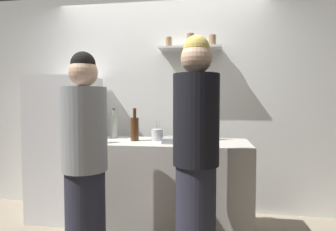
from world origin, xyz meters
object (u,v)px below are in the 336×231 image
at_px(utensil_holder, 157,135).
at_px(wine_bottle_pale_glass, 114,127).
at_px(wine_bottle_dark_glass, 194,128).
at_px(person_blonde, 196,158).
at_px(baking_pan, 181,140).
at_px(wine_bottle_amber_glass, 135,128).
at_px(water_bottle_plastic, 98,132).
at_px(wine_bottle_green_glass, 209,128).
at_px(refrigerator, 66,147).
at_px(person_grey_hoodie, 85,165).

distance_m(utensil_holder, wine_bottle_pale_glass, 0.50).
xyz_separation_m(wine_bottle_dark_glass, person_blonde, (0.06, -0.84, -0.14)).
distance_m(baking_pan, utensil_holder, 0.27).
height_order(wine_bottle_amber_glass, water_bottle_plastic, wine_bottle_amber_glass).
height_order(wine_bottle_green_glass, wine_bottle_dark_glass, wine_bottle_green_glass).
bearing_deg(baking_pan, water_bottle_plastic, -170.65).
height_order(refrigerator, wine_bottle_dark_glass, refrigerator).
height_order(baking_pan, wine_bottle_amber_glass, wine_bottle_amber_glass).
bearing_deg(water_bottle_plastic, wine_bottle_pale_glass, 85.68).
xyz_separation_m(wine_bottle_amber_glass, wine_bottle_pale_glass, (-0.27, 0.16, -0.00)).
distance_m(refrigerator, wine_bottle_amber_glass, 0.98).
xyz_separation_m(wine_bottle_amber_glass, water_bottle_plastic, (-0.29, -0.19, -0.02)).
bearing_deg(person_blonde, wine_bottle_amber_glass, 71.07).
relative_size(baking_pan, person_grey_hoodie, 0.20).
bearing_deg(baking_pan, wine_bottle_amber_glass, 171.76).
height_order(wine_bottle_dark_glass, person_grey_hoodie, person_grey_hoodie).
xyz_separation_m(wine_bottle_dark_glass, water_bottle_plastic, (-0.86, -0.43, -0.01)).
xyz_separation_m(wine_bottle_green_glass, wine_bottle_amber_glass, (-0.72, -0.16, 0.01)).
relative_size(wine_bottle_pale_glass, person_grey_hoodie, 0.19).
bearing_deg(water_bottle_plastic, refrigerator, 139.81).
distance_m(utensil_holder, wine_bottle_dark_glass, 0.41).
distance_m(refrigerator, wine_bottle_dark_glass, 1.48).
bearing_deg(wine_bottle_amber_glass, water_bottle_plastic, -146.76).
relative_size(wine_bottle_green_glass, wine_bottle_amber_glass, 1.01).
bearing_deg(utensil_holder, wine_bottle_pale_glass, 165.60).
bearing_deg(utensil_holder, wine_bottle_green_glass, 13.74).
xyz_separation_m(refrigerator, wine_bottle_pale_glass, (0.62, -0.15, 0.25)).
height_order(refrigerator, wine_bottle_pale_glass, refrigerator).
height_order(utensil_holder, person_blonde, person_blonde).
xyz_separation_m(refrigerator, baking_pan, (1.36, -0.38, 0.16)).
relative_size(baking_pan, wine_bottle_green_glass, 1.06).
xyz_separation_m(wine_bottle_dark_glass, wine_bottle_pale_glass, (-0.83, -0.08, 0.00)).
bearing_deg(water_bottle_plastic, person_blonde, -23.53).
xyz_separation_m(person_blonde, person_grey_hoodie, (-0.83, -0.08, -0.06)).
distance_m(wine_bottle_amber_glass, person_grey_hoodie, 0.74).
bearing_deg(wine_bottle_pale_glass, water_bottle_plastic, -94.32).
distance_m(water_bottle_plastic, person_grey_hoodie, 0.53).
bearing_deg(refrigerator, wine_bottle_amber_glass, -19.28).
distance_m(wine_bottle_amber_glass, wine_bottle_pale_glass, 0.31).
relative_size(utensil_holder, person_grey_hoodie, 0.12).
height_order(wine_bottle_amber_glass, wine_bottle_pale_glass, wine_bottle_amber_glass).
height_order(baking_pan, wine_bottle_pale_glass, wine_bottle_pale_glass).
height_order(wine_bottle_dark_glass, water_bottle_plastic, wine_bottle_dark_glass).
distance_m(wine_bottle_dark_glass, water_bottle_plastic, 0.97).
height_order(wine_bottle_pale_glass, person_blonde, person_blonde).
height_order(utensil_holder, wine_bottle_green_glass, wine_bottle_green_glass).
distance_m(wine_bottle_green_glass, person_grey_hoodie, 1.27).
xyz_separation_m(utensil_holder, wine_bottle_pale_glass, (-0.48, 0.12, 0.06)).
distance_m(wine_bottle_pale_glass, person_blonde, 1.18).
bearing_deg(wine_bottle_pale_glass, person_grey_hoodie, -85.82).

